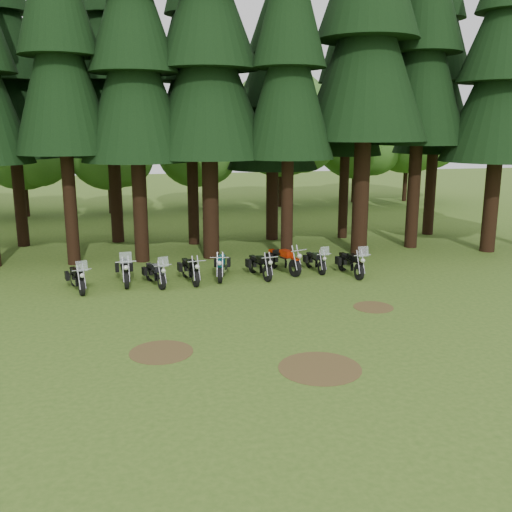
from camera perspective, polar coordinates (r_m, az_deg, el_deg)
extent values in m
plane|color=#3A5B1C|center=(18.66, -0.52, -6.54)|extent=(120.00, 120.00, 0.00)
cylinder|color=black|center=(27.04, -18.12, 5.43)|extent=(0.58, 0.58, 5.99)
cone|color=black|center=(26.97, -19.01, 17.60)|extent=(4.32, 4.32, 7.49)
cylinder|color=black|center=(26.84, -11.53, 5.30)|extent=(0.66, 0.66, 5.57)
cone|color=black|center=(26.69, -12.07, 16.72)|extent=(4.95, 4.95, 6.96)
cone|color=black|center=(27.12, -12.42, 23.65)|extent=(3.96, 3.96, 5.87)
cylinder|color=black|center=(27.12, -4.58, 5.73)|extent=(0.77, 0.77, 5.70)
cone|color=black|center=(27.00, -4.79, 17.30)|extent=(5.81, 5.81, 7.12)
cylinder|color=black|center=(26.43, 3.14, 5.58)|extent=(0.55, 0.55, 5.71)
cone|color=black|center=(26.30, 3.29, 17.48)|extent=(4.15, 4.15, 7.14)
cylinder|color=black|center=(28.37, 10.47, 6.81)|extent=(0.80, 0.80, 6.62)
cone|color=black|center=(28.43, 11.01, 19.61)|extent=(5.98, 5.98, 8.27)
cylinder|color=black|center=(30.53, 15.51, 6.72)|extent=(0.64, 0.64, 6.35)
cone|color=black|center=(30.54, 16.23, 18.13)|extent=(4.79, 4.79, 7.93)
cylinder|color=black|center=(30.80, 22.49, 5.39)|extent=(0.72, 0.72, 5.41)
cone|color=black|center=(30.65, 23.35, 15.03)|extent=(5.44, 5.44, 6.77)
cone|color=black|center=(30.99, 23.91, 20.92)|extent=(4.35, 4.35, 5.71)
cylinder|color=black|center=(32.23, -22.59, 5.77)|extent=(0.60, 0.60, 5.53)
cone|color=black|center=(32.10, -23.43, 15.17)|extent=(4.52, 4.52, 6.91)
cone|color=black|center=(32.46, -23.98, 20.91)|extent=(3.62, 3.62, 5.83)
cylinder|color=black|center=(31.81, -13.86, 6.32)|extent=(0.65, 0.65, 5.55)
cone|color=black|center=(31.68, -14.39, 15.92)|extent=(4.85, 4.85, 6.94)
cone|color=black|center=(32.05, -14.74, 21.78)|extent=(3.88, 3.88, 5.86)
cylinder|color=black|center=(30.53, -6.32, 6.32)|extent=(0.58, 0.58, 5.52)
cone|color=black|center=(30.39, -6.58, 16.28)|extent=(4.35, 4.35, 6.90)
cone|color=black|center=(30.76, -6.75, 22.34)|extent=(3.48, 3.48, 5.83)
cylinder|color=black|center=(31.65, 1.63, 5.87)|extent=(0.66, 0.66, 4.70)
cone|color=black|center=(31.42, 1.68, 14.04)|extent=(4.94, 4.94, 5.87)
cone|color=black|center=(31.60, 1.71, 19.07)|extent=(3.95, 3.95, 4.96)
cone|color=black|center=(31.92, 1.74, 23.01)|extent=(2.77, 2.77, 3.91)
cylinder|color=black|center=(32.46, 8.77, 6.68)|extent=(0.53, 0.53, 5.56)
cone|color=black|center=(32.34, 9.11, 16.11)|extent=(3.94, 3.94, 6.95)
cone|color=black|center=(32.70, 9.32, 21.86)|extent=(3.15, 3.15, 5.87)
cylinder|color=black|center=(34.66, 17.06, 6.72)|extent=(0.61, 0.61, 5.65)
cone|color=black|center=(34.55, 17.67, 15.67)|extent=(4.59, 4.59, 7.06)
cone|color=black|center=(34.91, 18.06, 21.13)|extent=(3.67, 3.67, 5.96)
cylinder|color=black|center=(43.05, -22.03, 5.53)|extent=(0.36, 0.36, 2.80)
sphere|color=#346523|center=(42.79, -22.46, 10.49)|extent=(6.53, 6.53, 6.53)
sphere|color=#346523|center=(41.90, -21.02, 9.68)|extent=(4.67, 4.67, 4.67)
cylinder|color=black|center=(42.83, -14.32, 5.87)|extent=(0.36, 0.36, 2.55)
sphere|color=#346523|center=(42.57, -14.57, 10.41)|extent=(5.95, 5.95, 5.95)
sphere|color=#346523|center=(41.90, -13.14, 9.64)|extent=(4.25, 4.25, 4.25)
cylinder|color=black|center=(44.27, -6.06, 6.36)|extent=(0.36, 0.36, 2.47)
sphere|color=#346523|center=(44.03, -6.16, 10.62)|extent=(5.76, 5.76, 5.76)
sphere|color=#346523|center=(43.52, -4.73, 9.86)|extent=(4.12, 4.12, 4.12)
cylinder|color=black|center=(44.92, 2.47, 7.18)|extent=(0.36, 0.36, 3.52)
sphere|color=#346523|center=(44.70, 2.53, 13.18)|extent=(8.21, 8.21, 8.21)
sphere|color=#346523|center=(44.19, 4.64, 12.09)|extent=(5.87, 5.87, 5.87)
cylinder|color=black|center=(48.24, 9.75, 7.06)|extent=(0.36, 0.36, 2.94)
sphere|color=#346523|center=(48.02, 9.93, 11.71)|extent=(6.86, 6.86, 6.86)
sphere|color=#346523|center=(47.78, 11.59, 10.82)|extent=(4.90, 4.90, 4.90)
cylinder|color=black|center=(49.99, 14.70, 7.35)|extent=(0.36, 0.36, 3.52)
sphere|color=#346523|center=(49.79, 15.01, 12.72)|extent=(8.20, 8.20, 8.20)
sphere|color=#346523|center=(49.63, 16.93, 11.66)|extent=(5.86, 5.86, 5.86)
cylinder|color=#4C3D1E|center=(16.44, -9.45, -9.45)|extent=(1.80, 1.80, 0.01)
cylinder|color=#4C3D1E|center=(20.46, 11.65, -5.03)|extent=(1.40, 1.40, 0.01)
cylinder|color=#4C3D1E|center=(15.32, 6.40, -11.06)|extent=(2.20, 2.20, 0.01)
cylinder|color=black|center=(22.28, -17.04, -2.99)|extent=(0.31, 0.66, 0.65)
cylinder|color=black|center=(23.74, -17.80, -2.09)|extent=(0.31, 0.66, 0.65)
cube|color=silver|center=(23.03, -17.47, -2.28)|extent=(0.45, 0.74, 0.34)
cube|color=black|center=(22.73, -17.42, -1.55)|extent=(0.43, 0.60, 0.24)
cube|color=black|center=(23.17, -17.63, -1.40)|extent=(0.43, 0.60, 0.12)
cube|color=silver|center=(21.79, -17.03, -0.96)|extent=(0.43, 0.23, 0.39)
cylinder|color=black|center=(22.76, -12.84, -2.34)|extent=(0.19, 0.72, 0.71)
cylinder|color=black|center=(24.38, -13.07, -1.34)|extent=(0.19, 0.72, 0.71)
cube|color=silver|center=(23.59, -12.97, -1.56)|extent=(0.35, 0.77, 0.37)
cube|color=black|center=(23.26, -12.99, -0.78)|extent=(0.36, 0.61, 0.26)
cube|color=black|center=(23.75, -13.05, -0.61)|extent=(0.36, 0.61, 0.13)
cube|color=silver|center=(22.21, -12.91, -0.15)|extent=(0.46, 0.16, 0.43)
cylinder|color=black|center=(22.37, -9.42, -2.55)|extent=(0.30, 0.65, 0.63)
cylinder|color=black|center=(23.74, -10.61, -1.70)|extent=(0.30, 0.65, 0.63)
cube|color=silver|center=(23.08, -10.08, -1.88)|extent=(0.44, 0.72, 0.33)
cube|color=black|center=(22.79, -9.94, -1.16)|extent=(0.42, 0.59, 0.23)
cube|color=black|center=(23.21, -10.28, -1.02)|extent=(0.42, 0.59, 0.12)
cube|color=silver|center=(21.90, -9.26, -0.57)|extent=(0.42, 0.23, 0.38)
cylinder|color=black|center=(22.58, -6.06, -2.24)|extent=(0.25, 0.70, 0.68)
cylinder|color=black|center=(24.08, -7.08, -1.31)|extent=(0.25, 0.70, 0.68)
cube|color=silver|center=(23.35, -6.63, -1.51)|extent=(0.40, 0.76, 0.35)
cube|color=black|center=(23.04, -6.50, -0.75)|extent=(0.39, 0.61, 0.25)
cube|color=black|center=(23.50, -6.80, -0.59)|extent=(0.39, 0.61, 0.12)
cylinder|color=black|center=(23.04, -3.60, -1.87)|extent=(0.30, 0.71, 0.70)
cylinder|color=black|center=(24.62, -3.35, -0.90)|extent=(0.30, 0.71, 0.70)
cube|color=silver|center=(23.86, -3.47, -1.12)|extent=(0.45, 0.79, 0.36)
cube|color=#08495A|center=(23.53, -3.52, -0.36)|extent=(0.44, 0.64, 0.25)
cube|color=black|center=(24.01, -3.44, -0.19)|extent=(0.44, 0.64, 0.13)
cylinder|color=black|center=(23.21, 1.15, -1.77)|extent=(0.26, 0.68, 0.66)
cylinder|color=black|center=(24.60, -0.34, -0.93)|extent=(0.26, 0.68, 0.66)
cube|color=silver|center=(23.93, 0.33, -1.10)|extent=(0.41, 0.74, 0.34)
cube|color=black|center=(23.63, 0.56, -0.37)|extent=(0.40, 0.60, 0.24)
cube|color=black|center=(24.06, 0.11, -0.24)|extent=(0.40, 0.60, 0.12)
cylinder|color=black|center=(24.01, 3.92, -1.22)|extent=(0.39, 0.75, 0.74)
cylinder|color=black|center=(25.40, 1.67, -0.41)|extent=(0.39, 0.75, 0.74)
cube|color=silver|center=(24.72, 2.69, -0.55)|extent=(0.55, 0.84, 0.38)
cube|color=red|center=(24.42, 3.04, 0.25)|extent=(0.52, 0.69, 0.27)
cube|color=black|center=(24.85, 2.37, 0.37)|extent=(0.52, 0.69, 0.13)
cylinder|color=black|center=(24.39, 6.60, -1.21)|extent=(0.18, 0.61, 0.60)
cylinder|color=black|center=(25.65, 5.34, -0.49)|extent=(0.18, 0.61, 0.60)
cube|color=silver|center=(25.04, 5.92, -0.64)|extent=(0.31, 0.65, 0.31)
cube|color=black|center=(24.78, 6.12, -0.01)|extent=(0.31, 0.52, 0.22)
cube|color=black|center=(25.16, 5.75, 0.11)|extent=(0.31, 0.52, 0.11)
cube|color=silver|center=(23.97, 6.91, 0.51)|extent=(0.39, 0.15, 0.36)
cylinder|color=black|center=(23.83, 10.27, -1.56)|extent=(0.19, 0.70, 0.69)
cylinder|color=black|center=(25.24, 8.63, -0.70)|extent=(0.19, 0.70, 0.69)
cube|color=silver|center=(24.55, 9.38, -0.88)|extent=(0.34, 0.75, 0.35)
cube|color=black|center=(24.26, 9.66, -0.15)|extent=(0.35, 0.59, 0.25)
cube|color=black|center=(24.69, 9.17, 0.00)|extent=(0.35, 0.59, 0.12)
cube|color=silver|center=(23.35, 10.70, 0.45)|extent=(0.44, 0.16, 0.41)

